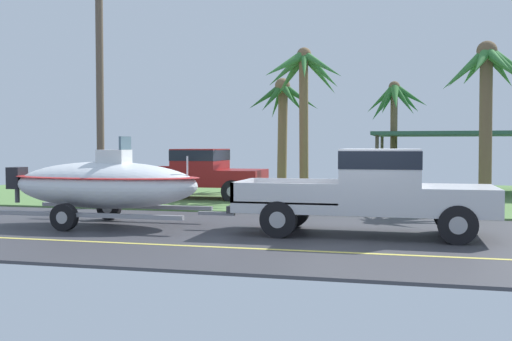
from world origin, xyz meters
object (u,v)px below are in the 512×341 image
at_px(utility_pole, 100,73).
at_px(pickup_truck_towing, 380,188).
at_px(parked_pickup_background, 200,171).
at_px(palm_tree_near_left, 283,110).
at_px(boat_on_trailer, 105,184).
at_px(palm_tree_near_right, 490,81).
at_px(carport_awning, 463,135).
at_px(palm_tree_mid, 303,82).
at_px(palm_tree_far_left, 395,105).

bearing_deg(utility_pole, pickup_truck_towing, -23.23).
relative_size(parked_pickup_background, palm_tree_near_left, 1.14).
distance_m(boat_on_trailer, palm_tree_near_right, 11.99).
distance_m(boat_on_trailer, palm_tree_near_left, 12.90).
distance_m(boat_on_trailer, carport_awning, 16.09).
distance_m(parked_pickup_background, palm_tree_mid, 5.06).
bearing_deg(palm_tree_far_left, parked_pickup_background, -137.86).
height_order(parked_pickup_background, carport_awning, carport_awning).
distance_m(parked_pickup_background, palm_tree_far_left, 9.69).
bearing_deg(carport_awning, boat_on_trailer, -127.02).
bearing_deg(boat_on_trailer, palm_tree_near_left, 80.79).
bearing_deg(carport_awning, utility_pole, -142.88).
relative_size(palm_tree_near_left, palm_tree_far_left, 1.03).
height_order(carport_awning, palm_tree_near_right, palm_tree_near_right).
bearing_deg(palm_tree_near_left, palm_tree_far_left, 12.66).
height_order(pickup_truck_towing, palm_tree_far_left, palm_tree_far_left).
bearing_deg(carport_awning, palm_tree_far_left, 164.90).
distance_m(pickup_truck_towing, palm_tree_mid, 9.64).
distance_m(carport_awning, palm_tree_mid, 7.66).
xyz_separation_m(parked_pickup_background, palm_tree_near_right, (9.87, -1.09, 2.94)).
relative_size(pickup_truck_towing, palm_tree_near_left, 1.18).
relative_size(carport_awning, palm_tree_near_right, 1.40).
distance_m(pickup_truck_towing, boat_on_trailer, 6.74).
xyz_separation_m(boat_on_trailer, palm_tree_near_right, (9.81, 6.24, 2.96)).
xyz_separation_m(palm_tree_near_right, palm_tree_far_left, (-2.98, 7.32, -0.21)).
xyz_separation_m(carport_awning, palm_tree_near_right, (0.16, -6.56, 1.55)).
height_order(boat_on_trailer, palm_tree_near_left, palm_tree_near_left).
relative_size(pickup_truck_towing, utility_pole, 0.70).
relative_size(palm_tree_near_right, utility_pole, 0.63).
height_order(pickup_truck_towing, palm_tree_mid, palm_tree_mid).
bearing_deg(utility_pole, carport_awning, 37.12).
relative_size(parked_pickup_background, carport_awning, 0.77).
distance_m(pickup_truck_towing, parked_pickup_background, 10.00).
height_order(boat_on_trailer, utility_pole, utility_pole).
distance_m(parked_pickup_background, palm_tree_near_right, 10.36).
distance_m(pickup_truck_towing, palm_tree_near_right, 7.54).
bearing_deg(palm_tree_near_right, palm_tree_far_left, 112.15).
bearing_deg(pickup_truck_towing, boat_on_trailer, -180.00).
height_order(parked_pickup_background, palm_tree_mid, palm_tree_mid).
height_order(boat_on_trailer, palm_tree_near_right, palm_tree_near_right).
xyz_separation_m(palm_tree_far_left, utility_pole, (-9.02, -9.72, 0.55)).
bearing_deg(palm_tree_near_left, boat_on_trailer, -99.21).
relative_size(pickup_truck_towing, palm_tree_far_left, 1.22).
bearing_deg(carport_awning, pickup_truck_towing, -102.80).
distance_m(parked_pickup_background, palm_tree_near_left, 6.11).
bearing_deg(palm_tree_near_left, palm_tree_near_right, -38.75).
xyz_separation_m(carport_awning, palm_tree_near_left, (-7.63, -0.32, 1.14)).
xyz_separation_m(palm_tree_near_left, palm_tree_mid, (1.57, -3.98, 0.76)).
bearing_deg(palm_tree_near_left, pickup_truck_towing, -69.29).
xyz_separation_m(boat_on_trailer, palm_tree_mid, (3.60, 8.51, 3.31)).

